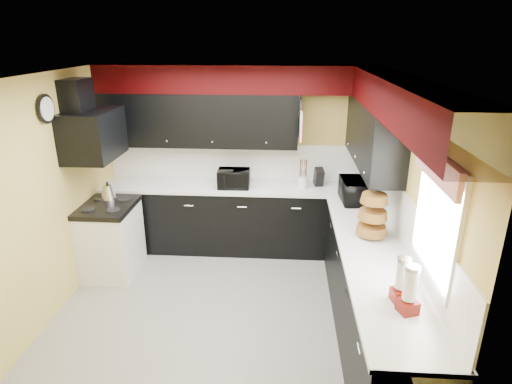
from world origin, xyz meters
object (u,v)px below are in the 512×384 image
Objects in this scene: toaster_oven at (234,179)px; knife_block at (319,177)px; microwave at (356,191)px; utensil_crock at (303,182)px; kettle at (108,192)px.

knife_block is at bearing 6.14° from toaster_oven.
utensil_crock is at bearing 49.38° from microwave.
knife_block is (-0.40, 0.54, -0.02)m from microwave.
utensil_crock is at bearing 3.22° from toaster_oven.
toaster_oven is 1.14m from knife_block.
microwave is at bearing 1.08° from kettle.
knife_block is (0.22, 0.07, 0.04)m from utensil_crock.
kettle is at bearing -167.79° from utensil_crock.
knife_block is (1.13, 0.14, -0.00)m from toaster_oven.
utensil_crock reaches higher than kettle.
microwave is 0.78m from utensil_crock.
knife_block is at bearing 33.22° from microwave.
microwave is 2.07× the size of knife_block.
knife_block is at bearing 18.75° from utensil_crock.
toaster_oven is at bearing -176.02° from utensil_crock.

